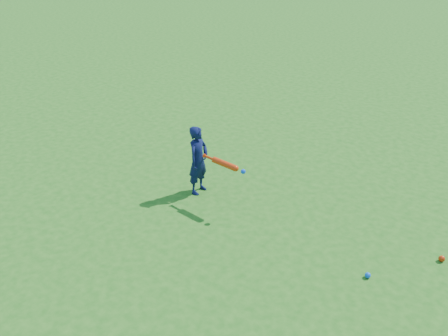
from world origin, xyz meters
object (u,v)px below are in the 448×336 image
object	(u,v)px
child	(198,160)
ground_ball_red	(442,259)
ground_ball_blue	(368,275)
bat_swing	(226,165)

from	to	relation	value
child	ground_ball_red	world-z (taller)	child
ground_ball_blue	bat_swing	world-z (taller)	bat_swing
child	ground_ball_red	distance (m)	3.45
ground_ball_red	bat_swing	size ratio (longest dim) A/B	0.10
child	ground_ball_red	bearing A→B (deg)	-87.52
bat_swing	child	bearing A→B (deg)	175.36
ground_ball_red	bat_swing	xyz separation A→B (m)	(-2.81, -0.55, 0.63)
bat_swing	ground_ball_blue	bearing A→B (deg)	-2.01
ground_ball_blue	child	bearing A→B (deg)	172.52
ground_ball_blue	bat_swing	size ratio (longest dim) A/B	0.09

